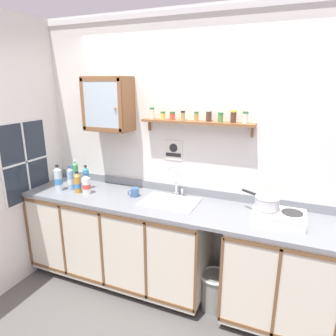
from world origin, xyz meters
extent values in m
plane|color=#565451|center=(0.00, 0.00, 0.00)|extent=(6.39, 6.39, 0.00)
cube|color=silver|center=(0.00, 0.61, 1.34)|extent=(3.99, 0.05, 2.69)
cube|color=white|center=(0.00, 0.58, 2.64)|extent=(3.99, 0.02, 0.05)
cube|color=black|center=(-0.74, 0.30, 0.04)|extent=(1.83, 0.57, 0.08)
cube|color=beige|center=(-0.74, 0.27, 0.50)|extent=(1.87, 0.63, 0.84)
cube|color=brown|center=(-0.74, -0.04, 0.88)|extent=(1.87, 0.01, 0.03)
cube|color=brown|center=(-0.74, -0.04, 0.13)|extent=(1.87, 0.01, 0.03)
cube|color=brown|center=(-1.68, -0.04, 0.50)|extent=(0.02, 0.01, 0.78)
cube|color=brown|center=(-1.21, -0.04, 0.50)|extent=(0.02, 0.01, 0.78)
cube|color=brown|center=(-0.74, -0.04, 0.50)|extent=(0.02, 0.01, 0.78)
cube|color=brown|center=(-0.28, -0.04, 0.50)|extent=(0.02, 0.01, 0.78)
cube|color=brown|center=(0.19, -0.04, 0.50)|extent=(0.02, 0.01, 0.78)
cube|color=black|center=(1.04, 0.30, 0.04)|extent=(1.25, 0.57, 0.08)
cube|color=beige|center=(1.04, 0.27, 0.50)|extent=(1.27, 0.63, 0.84)
cube|color=brown|center=(1.04, -0.04, 0.88)|extent=(1.27, 0.01, 0.03)
cube|color=brown|center=(0.40, -0.04, 0.50)|extent=(0.02, 0.01, 0.78)
cube|color=brown|center=(0.83, -0.04, 0.50)|extent=(0.02, 0.01, 0.78)
cube|color=gray|center=(0.00, 0.27, 0.94)|extent=(3.35, 0.66, 0.03)
cube|color=gray|center=(0.00, 0.58, 0.99)|extent=(3.35, 0.02, 0.08)
cube|color=silver|center=(-0.19, 0.29, 0.96)|extent=(0.52, 0.38, 0.01)
cube|color=slate|center=(-0.19, 0.29, 0.83)|extent=(0.44, 0.31, 0.01)
cube|color=slate|center=(-0.19, 0.45, 0.89)|extent=(0.44, 0.01, 0.13)
cube|color=slate|center=(-0.19, 0.14, 0.89)|extent=(0.44, 0.01, 0.13)
cylinder|color=#4C4C51|center=(-0.19, 0.29, 0.83)|extent=(0.04, 0.04, 0.01)
cylinder|color=silver|center=(-0.20, 0.51, 0.97)|extent=(0.05, 0.05, 0.02)
cylinder|color=silver|center=(-0.20, 0.51, 1.09)|extent=(0.02, 0.02, 0.22)
torus|color=silver|center=(-0.20, 0.43, 1.20)|extent=(0.16, 0.02, 0.16)
cylinder|color=silver|center=(-0.14, 0.51, 1.00)|extent=(0.02, 0.02, 0.06)
cube|color=silver|center=(0.78, 0.27, 1.00)|extent=(0.41, 0.29, 0.08)
cylinder|color=#2D2D2D|center=(0.68, 0.29, 1.04)|extent=(0.16, 0.16, 0.01)
cylinder|color=#2D2D2D|center=(0.88, 0.29, 1.04)|extent=(0.16, 0.16, 0.01)
cylinder|color=black|center=(0.68, 0.14, 1.00)|extent=(0.03, 0.02, 0.03)
cylinder|color=black|center=(0.88, 0.14, 1.00)|extent=(0.03, 0.02, 0.03)
cylinder|color=silver|center=(0.68, 0.29, 1.09)|extent=(0.19, 0.19, 0.10)
torus|color=silver|center=(0.68, 0.29, 1.14)|extent=(0.20, 0.20, 0.01)
cylinder|color=black|center=(0.53, 0.39, 1.13)|extent=(0.15, 0.11, 0.02)
cylinder|color=white|center=(-1.05, 0.19, 1.04)|extent=(0.08, 0.08, 0.16)
cone|color=white|center=(-1.05, 0.19, 1.14)|extent=(0.08, 0.08, 0.04)
cylinder|color=#2D59B2|center=(-1.05, 0.19, 1.17)|extent=(0.04, 0.04, 0.02)
cylinder|color=#D84C3F|center=(-1.05, 0.19, 1.03)|extent=(0.09, 0.09, 0.05)
cylinder|color=teal|center=(-1.14, 0.31, 1.06)|extent=(0.06, 0.06, 0.21)
cone|color=teal|center=(-1.14, 0.31, 1.18)|extent=(0.06, 0.06, 0.03)
cylinder|color=#262626|center=(-1.14, 0.31, 1.20)|extent=(0.03, 0.03, 0.02)
cylinder|color=#3F8CCC|center=(-1.14, 0.31, 1.04)|extent=(0.06, 0.06, 0.06)
cylinder|color=#8CB7E0|center=(-1.28, 0.23, 1.06)|extent=(0.07, 0.07, 0.21)
cone|color=#8CB7E0|center=(-1.28, 0.23, 1.18)|extent=(0.06, 0.06, 0.03)
cylinder|color=#2D59B2|center=(-1.28, 0.23, 1.20)|extent=(0.03, 0.03, 0.02)
cylinder|color=white|center=(-1.28, 0.23, 1.04)|extent=(0.07, 0.07, 0.06)
cylinder|color=#4CB266|center=(-1.31, 0.36, 1.07)|extent=(0.06, 0.06, 0.24)
cone|color=#4CB266|center=(-1.31, 0.36, 1.21)|extent=(0.06, 0.06, 0.03)
cylinder|color=white|center=(-1.31, 0.36, 1.23)|extent=(0.03, 0.03, 0.02)
cylinder|color=white|center=(-1.31, 0.36, 1.06)|extent=(0.07, 0.07, 0.07)
cylinder|color=silver|center=(-1.37, 0.16, 1.07)|extent=(0.08, 0.08, 0.22)
cone|color=silver|center=(-1.37, 0.16, 1.19)|extent=(0.07, 0.07, 0.03)
cylinder|color=#262626|center=(-1.37, 0.16, 1.22)|extent=(0.03, 0.03, 0.02)
cylinder|color=#3F8CCC|center=(-1.37, 0.16, 1.06)|extent=(0.08, 0.08, 0.06)
cylinder|color=gold|center=(-1.15, 0.19, 1.04)|extent=(0.07, 0.07, 0.18)
cone|color=gold|center=(-1.15, 0.19, 1.15)|extent=(0.07, 0.07, 0.03)
cylinder|color=#262626|center=(-1.15, 0.19, 1.17)|extent=(0.03, 0.03, 0.02)
cylinder|color=#3F8CCC|center=(-1.15, 0.19, 1.03)|extent=(0.07, 0.07, 0.05)
cylinder|color=#3F6699|center=(-0.56, 0.32, 1.00)|extent=(0.08, 0.08, 0.09)
torus|color=#3F6699|center=(-0.59, 0.28, 1.00)|extent=(0.05, 0.06, 0.06)
cube|color=brown|center=(-0.91, 0.46, 1.83)|extent=(0.47, 0.25, 0.53)
cube|color=silver|center=(-0.91, 0.33, 1.83)|extent=(0.39, 0.01, 0.43)
cube|color=brown|center=(-1.13, 0.33, 1.83)|extent=(0.04, 0.01, 0.50)
cube|color=brown|center=(-0.70, 0.33, 1.83)|extent=(0.04, 0.01, 0.50)
cube|color=brown|center=(-0.91, 0.33, 2.07)|extent=(0.44, 0.01, 0.04)
cube|color=brown|center=(-0.91, 0.33, 1.60)|extent=(0.44, 0.01, 0.04)
sphere|color=olive|center=(-0.75, 0.32, 1.81)|extent=(0.02, 0.02, 0.02)
cube|color=brown|center=(-0.02, 0.52, 1.69)|extent=(1.06, 0.14, 0.02)
cube|color=brown|center=(-0.52, 0.57, 1.63)|extent=(0.02, 0.03, 0.10)
cube|color=brown|center=(0.49, 0.57, 1.63)|extent=(0.02, 0.03, 0.10)
cylinder|color=silver|center=(-0.46, 0.51, 1.75)|extent=(0.04, 0.04, 0.09)
cylinder|color=#33723F|center=(-0.46, 0.51, 1.80)|extent=(0.05, 0.05, 0.02)
cylinder|color=#E0C659|center=(-0.35, 0.52, 1.73)|extent=(0.05, 0.05, 0.06)
cylinder|color=#33723F|center=(-0.35, 0.52, 1.77)|extent=(0.05, 0.05, 0.02)
cylinder|color=#CC4C33|center=(-0.25, 0.52, 1.73)|extent=(0.05, 0.05, 0.06)
cylinder|color=#33723F|center=(-0.25, 0.52, 1.77)|extent=(0.05, 0.05, 0.02)
cylinder|color=tan|center=(-0.14, 0.51, 1.74)|extent=(0.04, 0.04, 0.07)
cylinder|color=black|center=(-0.14, 0.51, 1.78)|extent=(0.04, 0.04, 0.02)
cylinder|color=tan|center=(-0.01, 0.52, 1.74)|extent=(0.04, 0.04, 0.07)
cylinder|color=#33723F|center=(-0.01, 0.52, 1.78)|extent=(0.04, 0.04, 0.02)
cylinder|color=#4C3326|center=(0.10, 0.53, 1.75)|extent=(0.05, 0.05, 0.09)
cylinder|color=white|center=(0.10, 0.53, 1.80)|extent=(0.05, 0.05, 0.02)
cylinder|color=#598C3F|center=(0.21, 0.51, 1.74)|extent=(0.05, 0.05, 0.07)
cylinder|color=#33723F|center=(0.21, 0.51, 1.78)|extent=(0.05, 0.05, 0.02)
cylinder|color=#4C3326|center=(0.32, 0.52, 1.75)|extent=(0.05, 0.05, 0.09)
cylinder|color=yellow|center=(0.32, 0.52, 1.80)|extent=(0.05, 0.05, 0.02)
cylinder|color=silver|center=(0.43, 0.51, 1.74)|extent=(0.05, 0.05, 0.09)
cylinder|color=#33723F|center=(0.43, 0.51, 1.80)|extent=(0.05, 0.05, 0.02)
cube|color=silver|center=(-0.26, 0.58, 1.39)|extent=(0.19, 0.01, 0.20)
cube|color=#262626|center=(-0.26, 0.58, 1.35)|extent=(0.16, 0.00, 0.04)
cylinder|color=#262626|center=(-0.26, 0.58, 1.42)|extent=(0.08, 0.00, 0.08)
cube|color=#262D38|center=(-1.68, 0.06, 1.26)|extent=(0.01, 0.55, 0.80)
cube|color=white|center=(-1.69, 0.06, 1.26)|extent=(0.02, 0.60, 0.85)
cube|color=white|center=(-1.68, 0.06, 1.26)|extent=(0.01, 0.02, 0.80)
cube|color=white|center=(-1.68, 0.06, 1.26)|extent=(0.01, 0.55, 0.02)
cylinder|color=gray|center=(0.30, 0.23, 0.17)|extent=(0.25, 0.25, 0.34)
torus|color=white|center=(0.30, 0.23, 0.34)|extent=(0.28, 0.28, 0.03)
camera|label=1|loc=(0.81, -2.11, 2.04)|focal=31.93mm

